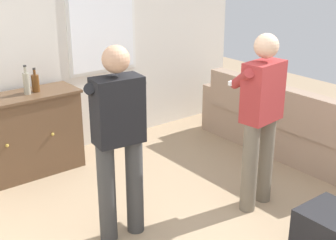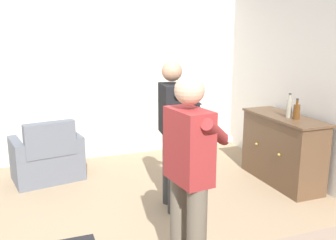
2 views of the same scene
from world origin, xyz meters
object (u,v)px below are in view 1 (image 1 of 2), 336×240
object	(u,v)px
couch	(286,128)
bottle_liquor_amber	(35,83)
bottle_wine_green	(26,83)
ottoman	(331,233)
person_standing_right	(260,114)
person_standing_left	(118,135)
sideboard_cabinet	(22,136)

from	to	relation	value
couch	bottle_liquor_amber	xyz separation A→B (m)	(-2.47, 1.44, 0.67)
bottle_wine_green	ottoman	size ratio (longest dim) A/B	0.66
ottoman	person_standing_right	xyz separation A→B (m)	(0.11, 0.92, 0.74)
person_standing_left	person_standing_right	xyz separation A→B (m)	(1.30, -0.37, 0.00)
couch	person_standing_left	xyz separation A→B (m)	(-2.48, -0.21, 0.59)
person_standing_left	bottle_wine_green	bearing A→B (deg)	93.70
bottle_wine_green	bottle_liquor_amber	bearing A→B (deg)	15.45
ottoman	person_standing_right	world-z (taller)	person_standing_right
person_standing_left	person_standing_right	size ratio (longest dim) A/B	1.00
bottle_liquor_amber	person_standing_right	world-z (taller)	person_standing_right
bottle_wine_green	person_standing_left	world-z (taller)	person_standing_left
bottle_wine_green	person_standing_left	xyz separation A→B (m)	(0.10, -1.62, -0.10)
sideboard_cabinet	bottle_wine_green	xyz separation A→B (m)	(0.10, -0.02, 0.58)
couch	bottle_liquor_amber	distance (m)	2.94
ottoman	person_standing_left	size ratio (longest dim) A/B	0.28
person_standing_left	sideboard_cabinet	bearing A→B (deg)	97.25
bottle_wine_green	person_standing_right	xyz separation A→B (m)	(1.41, -1.99, -0.10)
bottle_liquor_amber	ottoman	bearing A→B (deg)	-68.06
sideboard_cabinet	person_standing_right	size ratio (longest dim) A/B	0.76
sideboard_cabinet	bottle_wine_green	size ratio (longest dim) A/B	4.09
ottoman	sideboard_cabinet	bearing A→B (deg)	115.50
bottle_liquor_amber	person_standing_right	xyz separation A→B (m)	(1.30, -2.02, -0.07)
sideboard_cabinet	person_standing_left	bearing A→B (deg)	-82.75
sideboard_cabinet	person_standing_right	xyz separation A→B (m)	(1.51, -2.01, 0.48)
ottoman	person_standing_right	size ratio (longest dim) A/B	0.28
bottle_wine_green	person_standing_right	size ratio (longest dim) A/B	0.19
sideboard_cabinet	ottoman	xyz separation A→B (m)	(1.40, -2.93, -0.26)
sideboard_cabinet	ottoman	world-z (taller)	sideboard_cabinet
person_standing_right	bottle_wine_green	bearing A→B (deg)	125.25
sideboard_cabinet	person_standing_right	bearing A→B (deg)	-53.05
bottle_wine_green	person_standing_right	world-z (taller)	person_standing_right
couch	person_standing_left	distance (m)	2.55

